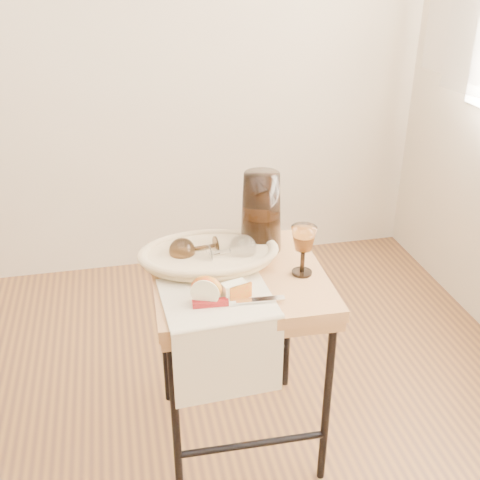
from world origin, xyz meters
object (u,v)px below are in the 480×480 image
object	(u,v)px
pitcher	(261,212)
apple_half	(206,289)
tea_towel	(217,297)
side_table	(239,360)
bread_basket	(209,257)
goblet_lying_a	(197,248)
table_knife	(235,300)
goblet_lying_b	(228,251)
wine_goblet	(303,251)

from	to	relation	value
pitcher	apple_half	distance (m)	0.36
tea_towel	apple_half	world-z (taller)	apple_half
side_table	apple_half	size ratio (longest dim) A/B	7.59
side_table	pitcher	bearing A→B (deg)	54.08
bread_basket	goblet_lying_a	distance (m)	0.05
tea_towel	apple_half	distance (m)	0.05
side_table	goblet_lying_a	distance (m)	0.40
table_knife	side_table	bearing A→B (deg)	78.29
bread_basket	goblet_lying_a	size ratio (longest dim) A/B	2.90
side_table	pitcher	distance (m)	0.48
bread_basket	table_knife	xyz separation A→B (m)	(0.03, -0.23, -0.01)
tea_towel	bread_basket	size ratio (longest dim) A/B	0.80
side_table	goblet_lying_a	bearing A→B (deg)	142.36
tea_towel	table_knife	world-z (taller)	table_knife
pitcher	table_knife	bearing A→B (deg)	-140.03
apple_half	table_knife	size ratio (longest dim) A/B	0.35
bread_basket	goblet_lying_b	bearing A→B (deg)	-19.66
goblet_lying_b	table_knife	bearing A→B (deg)	-104.06
goblet_lying_b	apple_half	world-z (taller)	goblet_lying_b
bread_basket	pitcher	distance (m)	0.22
goblet_lying_a	wine_goblet	bearing A→B (deg)	149.01
side_table	tea_towel	distance (m)	0.36
tea_towel	table_knife	size ratio (longest dim) A/B	1.22
tea_towel	apple_half	xyz separation A→B (m)	(-0.03, -0.02, 0.04)
goblet_lying_a	pitcher	distance (m)	0.23
pitcher	table_knife	world-z (taller)	pitcher
goblet_lying_a	table_knife	size ratio (longest dim) A/B	0.53
side_table	goblet_lying_b	xyz separation A→B (m)	(-0.02, 0.05, 0.37)
bread_basket	goblet_lying_b	size ratio (longest dim) A/B	2.74
tea_towel	goblet_lying_a	size ratio (longest dim) A/B	2.31
tea_towel	wine_goblet	bearing A→B (deg)	13.44
pitcher	wine_goblet	distance (m)	0.21
side_table	pitcher	xyz separation A→B (m)	(0.10, 0.14, 0.45)
side_table	goblet_lying_b	distance (m)	0.38
bread_basket	tea_towel	bearing A→B (deg)	-91.20
wine_goblet	table_knife	size ratio (longest dim) A/B	0.63
goblet_lying_b	wine_goblet	distance (m)	0.22
pitcher	table_knife	size ratio (longest dim) A/B	1.19
side_table	table_knife	world-z (taller)	table_knife
bread_basket	side_table	bearing A→B (deg)	-39.53
bread_basket	table_knife	size ratio (longest dim) A/B	1.52
bread_basket	apple_half	world-z (taller)	apple_half
bread_basket	wine_goblet	world-z (taller)	wine_goblet
table_knife	wine_goblet	bearing A→B (deg)	32.09
bread_basket	apple_half	bearing A→B (deg)	-99.31
table_knife	bread_basket	bearing A→B (deg)	101.32
goblet_lying_a	wine_goblet	xyz separation A→B (m)	(0.29, -0.13, 0.03)
side_table	bread_basket	distance (m)	0.36
pitcher	wine_goblet	size ratio (longest dim) A/B	1.90
table_knife	apple_half	bearing A→B (deg)	163.07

